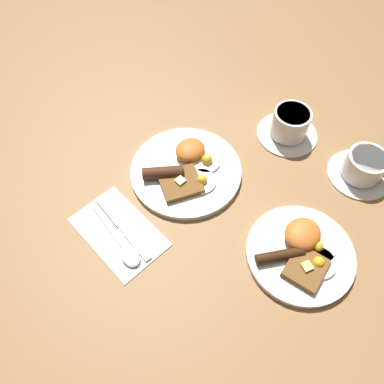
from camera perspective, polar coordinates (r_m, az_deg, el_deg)
The scene contains 8 objects.
ground_plane at distance 0.92m, azimuth -0.90°, elevation 2.94°, with size 3.00×3.00×0.00m, color olive.
breakfast_plate_near at distance 0.91m, azimuth -0.93°, elevation 3.44°, with size 0.27×0.27×0.05m.
breakfast_plate_far at distance 0.84m, azimuth 16.33°, elevation -8.67°, with size 0.23×0.23×0.05m.
teacup_near at distance 1.01m, azimuth 14.67°, elevation 9.84°, with size 0.16×0.16×0.08m.
teacup_far at distance 0.98m, azimuth 24.69°, elevation 3.43°, with size 0.15×0.15×0.07m.
napkin at distance 0.85m, azimuth -11.11°, elevation -5.95°, with size 0.13×0.21×0.01m, color white.
knife at distance 0.86m, azimuth -10.96°, elevation -4.78°, with size 0.03×0.20×0.01m.
spoon at distance 0.82m, azimuth -10.06°, elevation -8.72°, with size 0.04×0.19×0.01m.
Camera 1 is at (0.37, 0.40, 0.75)m, focal length 35.00 mm.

